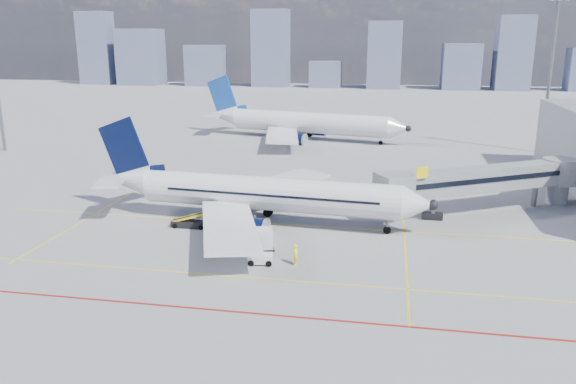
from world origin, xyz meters
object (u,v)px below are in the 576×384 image
(baggage_tug, at_px, (259,256))
(ramp_worker, at_px, (296,255))
(cargo_dolly, at_px, (252,240))
(belt_loader, at_px, (191,222))
(second_aircraft, at_px, (301,123))
(main_aircraft, at_px, (255,193))

(baggage_tug, xyz_separation_m, ramp_worker, (3.17, 0.39, 0.23))
(baggage_tug, bearing_deg, cargo_dolly, 110.90)
(baggage_tug, xyz_separation_m, cargo_dolly, (-1.30, 2.53, 0.50))
(belt_loader, relative_size, ramp_worker, 2.84)
(baggage_tug, distance_m, belt_loader, 12.51)
(baggage_tug, bearing_deg, second_aircraft, 89.73)
(belt_loader, bearing_deg, second_aircraft, 86.57)
(cargo_dolly, bearing_deg, ramp_worker, -44.24)
(second_aircraft, height_order, cargo_dolly, second_aircraft)
(main_aircraft, distance_m, belt_loader, 7.31)
(second_aircraft, distance_m, baggage_tug, 65.00)
(cargo_dolly, height_order, belt_loader, cargo_dolly)
(main_aircraft, height_order, belt_loader, main_aircraft)
(second_aircraft, bearing_deg, cargo_dolly, -71.73)
(second_aircraft, relative_size, belt_loader, 7.97)
(cargo_dolly, bearing_deg, baggage_tug, -81.45)
(main_aircraft, distance_m, cargo_dolly, 9.07)
(cargo_dolly, distance_m, ramp_worker, 4.97)
(second_aircraft, xyz_separation_m, belt_loader, (-2.48, -56.18, -2.66))
(baggage_tug, relative_size, belt_loader, 0.42)
(main_aircraft, xyz_separation_m, baggage_tug, (3.05, -11.20, -2.52))
(second_aircraft, bearing_deg, baggage_tug, -70.79)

